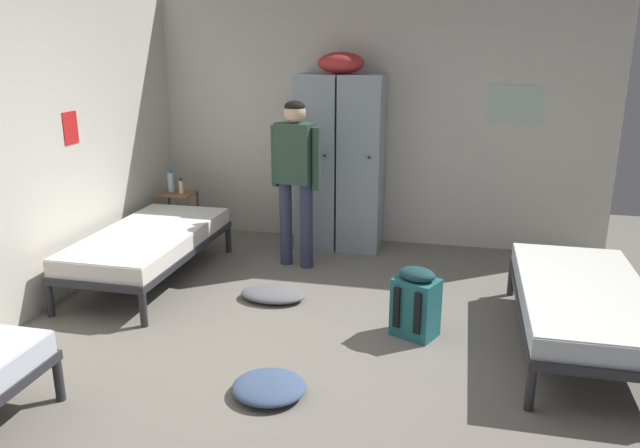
# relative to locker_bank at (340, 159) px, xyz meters

# --- Properties ---
(ground_plane) EXTENTS (9.32, 9.32, 0.00)m
(ground_plane) POSITION_rel_locker_bank_xyz_m (0.32, -2.63, -0.97)
(ground_plane) COLOR slate
(room_backdrop) EXTENTS (4.93, 5.89, 2.82)m
(room_backdrop) POSITION_rel_locker_bank_xyz_m (-0.99, -1.28, 0.44)
(room_backdrop) COLOR beige
(room_backdrop) RESTS_ON ground_plane
(locker_bank) EXTENTS (0.90, 0.55, 2.07)m
(locker_bank) POSITION_rel_locker_bank_xyz_m (0.00, 0.00, 0.00)
(locker_bank) COLOR #8C99A3
(locker_bank) RESTS_ON ground_plane
(shelf_unit) EXTENTS (0.38, 0.30, 0.57)m
(shelf_unit) POSITION_rel_locker_bank_xyz_m (-1.78, -0.26, -0.62)
(shelf_unit) COLOR brown
(shelf_unit) RESTS_ON ground_plane
(bed_left_rear) EXTENTS (0.90, 1.90, 0.49)m
(bed_left_rear) POSITION_rel_locker_bank_xyz_m (-1.53, -1.41, -0.59)
(bed_left_rear) COLOR #28282D
(bed_left_rear) RESTS_ON ground_plane
(bed_right) EXTENTS (0.90, 1.90, 0.49)m
(bed_right) POSITION_rel_locker_bank_xyz_m (2.18, -1.93, -0.59)
(bed_right) COLOR #28282D
(bed_right) RESTS_ON ground_plane
(person_traveler) EXTENTS (0.51, 0.27, 1.64)m
(person_traveler) POSITION_rel_locker_bank_xyz_m (-0.30, -0.71, 0.02)
(person_traveler) COLOR #2D334C
(person_traveler) RESTS_ON ground_plane
(water_bottle) EXTENTS (0.06, 0.06, 0.24)m
(water_bottle) POSITION_rel_locker_bank_xyz_m (-1.86, -0.24, -0.29)
(water_bottle) COLOR #B2DBEA
(water_bottle) RESTS_ON shelf_unit
(lotion_bottle) EXTENTS (0.05, 0.05, 0.17)m
(lotion_bottle) POSITION_rel_locker_bank_xyz_m (-1.71, -0.30, -0.32)
(lotion_bottle) COLOR beige
(lotion_bottle) RESTS_ON shelf_unit
(backpack_teal) EXTENTS (0.39, 0.40, 0.55)m
(backpack_teal) POSITION_rel_locker_bank_xyz_m (0.99, -1.98, -0.71)
(backpack_teal) COLOR #23666B
(backpack_teal) RESTS_ON ground_plane
(clothes_pile_denim) EXTENTS (0.48, 0.45, 0.11)m
(clothes_pile_denim) POSITION_rel_locker_bank_xyz_m (0.15, -3.05, -0.92)
(clothes_pile_denim) COLOR #42567A
(clothes_pile_denim) RESTS_ON ground_plane
(clothes_pile_grey) EXTENTS (0.57, 0.37, 0.10)m
(clothes_pile_grey) POSITION_rel_locker_bank_xyz_m (-0.27, -1.59, -0.92)
(clothes_pile_grey) COLOR slate
(clothes_pile_grey) RESTS_ON ground_plane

